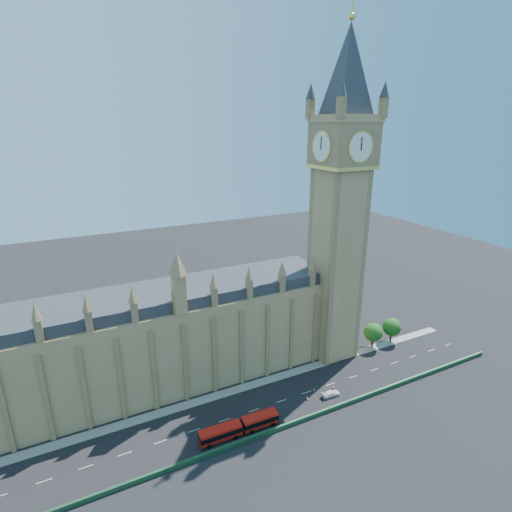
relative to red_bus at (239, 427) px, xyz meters
name	(u,v)px	position (x,y,z in m)	size (l,w,h in m)	color
ground	(240,415)	(2.62, 5.67, -1.76)	(400.00, 400.00, 0.00)	black
palace_westminster	(117,349)	(-22.38, 27.67, 12.11)	(120.00, 20.00, 28.00)	#9D7B4C
elizabeth_tower	(341,181)	(40.62, 19.66, 52.80)	(20.59, 20.59, 105.00)	#9D7B4C
bridge_parapet	(256,437)	(2.62, -3.33, -1.16)	(160.00, 0.60, 1.20)	#1E4C2D
kerb_north	(225,393)	(2.62, 15.17, -1.68)	(160.00, 3.00, 0.16)	gray
tree_east_near	(374,332)	(54.84, 15.75, 3.89)	(6.00, 6.00, 8.50)	#382619
tree_east_far	(392,326)	(62.84, 15.75, 3.89)	(6.00, 6.00, 8.50)	#382619
red_bus	(239,427)	(0.00, 0.00, 0.00)	(19.66, 3.46, 3.33)	red
car_grey	(263,418)	(6.91, 1.38, -0.97)	(1.85, 4.61, 1.57)	#45494D
car_silver	(255,422)	(4.62, 0.93, -0.93)	(1.75, 5.01, 1.65)	#A8AAB0
car_white	(331,394)	(27.62, 1.50, -1.00)	(2.12, 5.21, 1.51)	white
cone_a	(308,399)	(21.15, 2.82, -1.45)	(0.43, 0.43, 0.62)	black
cone_b	(307,398)	(21.33, 3.41, -1.41)	(0.53, 0.53, 0.70)	black
cone_c	(333,388)	(30.14, 3.77, -1.42)	(0.49, 0.49, 0.68)	black
cone_d	(314,390)	(24.80, 5.19, -1.41)	(0.46, 0.46, 0.71)	black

